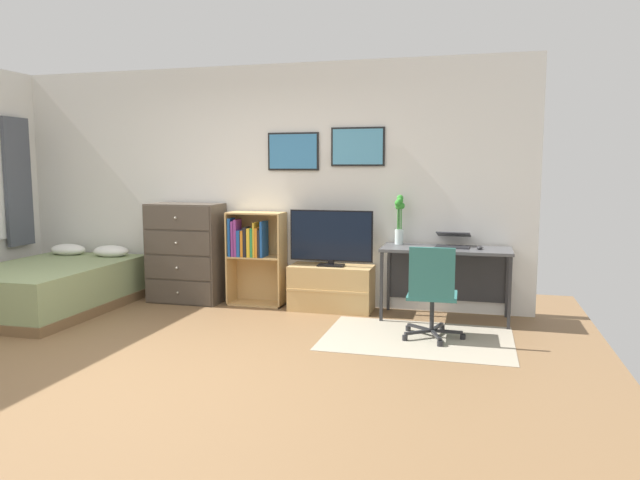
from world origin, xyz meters
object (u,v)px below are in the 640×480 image
(desk, at_px, (446,260))
(computer_mouse, at_px, (480,248))
(television, at_px, (331,238))
(laptop, at_px, (453,241))
(bed, at_px, (50,287))
(office_chair, at_px, (432,290))
(bamboo_vase, at_px, (399,218))
(dresser, at_px, (186,253))
(tv_stand, at_px, (331,288))
(bookshelf, at_px, (253,250))

(desk, bearing_deg, computer_mouse, -16.92)
(television, bearing_deg, laptop, 2.82)
(bed, height_order, office_chair, office_chair)
(computer_mouse, relative_size, bamboo_vase, 0.20)
(television, height_order, computer_mouse, television)
(bamboo_vase, bearing_deg, television, -170.73)
(dresser, relative_size, bamboo_vase, 2.17)
(tv_stand, height_order, desk, desk)
(computer_mouse, bearing_deg, laptop, 152.19)
(dresser, relative_size, computer_mouse, 10.98)
(dresser, bearing_deg, bamboo_vase, 2.57)
(office_chair, bearing_deg, bed, 177.29)
(tv_stand, bearing_deg, computer_mouse, -3.73)
(office_chair, bearing_deg, bamboo_vase, 112.20)
(bed, relative_size, television, 2.18)
(bamboo_vase, bearing_deg, tv_stand, -172.48)
(laptop, bearing_deg, tv_stand, -175.06)
(bookshelf, distance_m, desk, 2.14)
(desk, bearing_deg, bed, -169.45)
(bed, bearing_deg, tv_stand, 13.77)
(television, height_order, laptop, television)
(bed, distance_m, dresser, 1.49)
(bed, height_order, tv_stand, bed)
(bamboo_vase, bearing_deg, dresser, -177.43)
(dresser, height_order, computer_mouse, dresser)
(tv_stand, height_order, computer_mouse, computer_mouse)
(tv_stand, xyz_separation_m, laptop, (1.28, 0.04, 0.55))
(bed, xyz_separation_m, dresser, (1.24, 0.77, 0.31))
(tv_stand, height_order, office_chair, office_chair)
(bed, relative_size, tv_stand, 2.20)
(bookshelf, relative_size, tv_stand, 1.17)
(computer_mouse, bearing_deg, desk, 163.08)
(tv_stand, bearing_deg, bamboo_vase, 7.52)
(office_chair, relative_size, laptop, 2.21)
(television, relative_size, bamboo_vase, 1.74)
(bed, bearing_deg, bookshelf, 21.02)
(desk, distance_m, computer_mouse, 0.38)
(bed, distance_m, laptop, 4.37)
(bookshelf, relative_size, laptop, 2.70)
(dresser, xyz_separation_m, office_chair, (2.88, -0.87, -0.11))
(television, distance_m, bamboo_vase, 0.76)
(laptop, bearing_deg, desk, -142.01)
(tv_stand, relative_size, computer_mouse, 8.68)
(tv_stand, bearing_deg, television, -90.00)
(bed, xyz_separation_m, bamboo_vase, (3.69, 0.88, 0.76))
(tv_stand, distance_m, desk, 1.27)
(bed, distance_m, desk, 4.28)
(television, relative_size, office_chair, 1.06)
(tv_stand, distance_m, bamboo_vase, 1.06)
(bookshelf, distance_m, television, 0.94)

